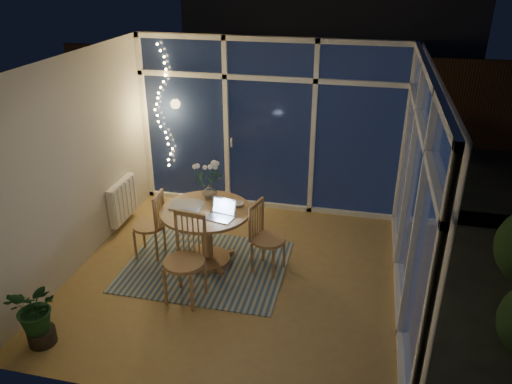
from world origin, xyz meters
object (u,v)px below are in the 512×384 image
at_px(dining_table, 207,236).
at_px(chair_left, 148,224).
at_px(chair_right, 268,238).
at_px(chair_front, 184,260).
at_px(laptop, 219,210).
at_px(flower_vase, 209,191).
at_px(potted_plant, 37,313).

relative_size(dining_table, chair_left, 1.22).
bearing_deg(chair_right, chair_front, 150.86).
height_order(chair_right, chair_front, chair_front).
bearing_deg(laptop, flower_vase, 131.52).
bearing_deg(dining_table, chair_right, -0.40).
distance_m(flower_vase, potted_plant, 2.46).
height_order(chair_right, laptop, laptop).
xyz_separation_m(dining_table, chair_front, (-0.01, -0.79, 0.15)).
xyz_separation_m(chair_right, chair_front, (-0.80, -0.79, 0.06)).
relative_size(dining_table, chair_front, 1.06).
bearing_deg(dining_table, flower_vase, 98.74).
relative_size(chair_left, chair_right, 0.99).
xyz_separation_m(chair_left, potted_plant, (-0.40, -1.80, -0.08)).
xyz_separation_m(laptop, flower_vase, (-0.29, 0.51, -0.01)).
height_order(chair_left, potted_plant, chair_left).
bearing_deg(chair_right, potted_plant, 148.38).
relative_size(chair_front, flower_vase, 5.03).
xyz_separation_m(chair_front, flower_vase, (-0.04, 1.12, 0.34)).
height_order(dining_table, chair_right, chair_right).
distance_m(laptop, flower_vase, 0.58).
height_order(chair_right, potted_plant, chair_right).
distance_m(chair_right, potted_plant, 2.68).
bearing_deg(chair_right, dining_table, 105.88).
xyz_separation_m(dining_table, potted_plant, (-1.19, -1.80, -0.00)).
relative_size(chair_right, laptop, 2.93).
bearing_deg(laptop, chair_front, -99.50).
bearing_deg(flower_vase, chair_left, -156.67).
height_order(chair_left, laptop, laptop).
height_order(dining_table, flower_vase, flower_vase).
bearing_deg(potted_plant, dining_table, 56.44).
bearing_deg(potted_plant, laptop, 48.53).
bearing_deg(flower_vase, dining_table, -81.26).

